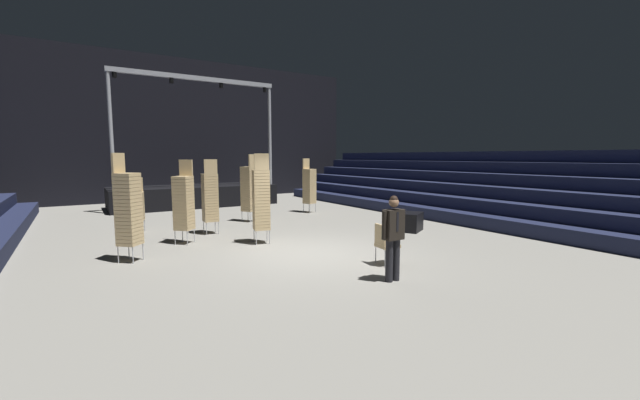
{
  "coord_description": "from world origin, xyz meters",
  "views": [
    {
      "loc": [
        -5.02,
        -8.27,
        2.48
      ],
      "look_at": [
        0.09,
        -0.21,
        1.4
      ],
      "focal_mm": 21.69,
      "sensor_mm": 36.0,
      "label": 1
    }
  ],
  "objects_px": {
    "chair_stack_mid_right": "(136,205)",
    "chair_stack_rear_right": "(184,202)",
    "stage_riser": "(195,194)",
    "chair_stack_mid_centre": "(309,186)",
    "loose_chair_near_man": "(385,242)",
    "chair_stack_mid_left": "(249,188)",
    "chair_stack_front_right": "(210,197)",
    "chair_stack_rear_left": "(128,208)",
    "man_with_tie": "(393,233)",
    "chair_stack_front_left": "(261,199)",
    "equipment_road_case": "(411,222)"
  },
  "relations": [
    {
      "from": "chair_stack_front_right",
      "to": "chair_stack_mid_left",
      "type": "relative_size",
      "value": 0.93
    },
    {
      "from": "man_with_tie",
      "to": "equipment_road_case",
      "type": "height_order",
      "value": "man_with_tie"
    },
    {
      "from": "chair_stack_mid_right",
      "to": "chair_stack_front_right",
      "type": "bearing_deg",
      "value": 157.49
    },
    {
      "from": "chair_stack_rear_left",
      "to": "chair_stack_mid_right",
      "type": "bearing_deg",
      "value": -147.21
    },
    {
      "from": "chair_stack_front_left",
      "to": "chair_stack_mid_left",
      "type": "relative_size",
      "value": 1.0
    },
    {
      "from": "man_with_tie",
      "to": "chair_stack_mid_left",
      "type": "relative_size",
      "value": 0.67
    },
    {
      "from": "chair_stack_front_left",
      "to": "chair_stack_mid_centre",
      "type": "relative_size",
      "value": 1.07
    },
    {
      "from": "chair_stack_mid_left",
      "to": "chair_stack_front_left",
      "type": "bearing_deg",
      "value": -138.74
    },
    {
      "from": "loose_chair_near_man",
      "to": "chair_stack_mid_left",
      "type": "bearing_deg",
      "value": -170.06
    },
    {
      "from": "chair_stack_rear_right",
      "to": "equipment_road_case",
      "type": "relative_size",
      "value": 2.66
    },
    {
      "from": "chair_stack_front_right",
      "to": "chair_stack_rear_right",
      "type": "relative_size",
      "value": 1.0
    },
    {
      "from": "chair_stack_mid_right",
      "to": "chair_stack_rear_left",
      "type": "bearing_deg",
      "value": 94.95
    },
    {
      "from": "chair_stack_front_right",
      "to": "stage_riser",
      "type": "bearing_deg",
      "value": 81.61
    },
    {
      "from": "chair_stack_mid_centre",
      "to": "equipment_road_case",
      "type": "xyz_separation_m",
      "value": [
        0.65,
        -5.54,
        -0.89
      ]
    },
    {
      "from": "stage_riser",
      "to": "chair_stack_front_left",
      "type": "xyz_separation_m",
      "value": [
        -0.61,
        -9.61,
        0.66
      ]
    },
    {
      "from": "stage_riser",
      "to": "man_with_tie",
      "type": "relative_size",
      "value": 4.54
    },
    {
      "from": "stage_riser",
      "to": "chair_stack_mid_left",
      "type": "bearing_deg",
      "value": -85.09
    },
    {
      "from": "man_with_tie",
      "to": "loose_chair_near_man",
      "type": "xyz_separation_m",
      "value": [
        0.66,
        0.97,
        -0.44
      ]
    },
    {
      "from": "chair_stack_mid_centre",
      "to": "chair_stack_rear_right",
      "type": "relative_size",
      "value": 1.0
    },
    {
      "from": "chair_stack_mid_centre",
      "to": "loose_chair_near_man",
      "type": "bearing_deg",
      "value": 52.62
    },
    {
      "from": "stage_riser",
      "to": "chair_stack_mid_centre",
      "type": "bearing_deg",
      "value": -53.69
    },
    {
      "from": "chair_stack_mid_right",
      "to": "loose_chair_near_man",
      "type": "distance_m",
      "value": 8.39
    },
    {
      "from": "man_with_tie",
      "to": "chair_stack_rear_left",
      "type": "relative_size",
      "value": 0.67
    },
    {
      "from": "stage_riser",
      "to": "chair_stack_front_right",
      "type": "bearing_deg",
      "value": -100.86
    },
    {
      "from": "man_with_tie",
      "to": "chair_stack_front_right",
      "type": "distance_m",
      "value": 6.9
    },
    {
      "from": "chair_stack_front_left",
      "to": "equipment_road_case",
      "type": "bearing_deg",
      "value": 2.85
    },
    {
      "from": "chair_stack_front_left",
      "to": "chair_stack_mid_right",
      "type": "bearing_deg",
      "value": 141.22
    },
    {
      "from": "chair_stack_rear_left",
      "to": "chair_stack_rear_right",
      "type": "bearing_deg",
      "value": 171.81
    },
    {
      "from": "stage_riser",
      "to": "chair_stack_front_right",
      "type": "distance_m",
      "value": 7.59
    },
    {
      "from": "chair_stack_front_left",
      "to": "chair_stack_mid_left",
      "type": "distance_m",
      "value": 3.88
    },
    {
      "from": "loose_chair_near_man",
      "to": "chair_stack_front_right",
      "type": "bearing_deg",
      "value": -151.08
    },
    {
      "from": "chair_stack_mid_left",
      "to": "chair_stack_mid_right",
      "type": "relative_size",
      "value": 1.43
    },
    {
      "from": "chair_stack_rear_left",
      "to": "equipment_road_case",
      "type": "height_order",
      "value": "chair_stack_rear_left"
    },
    {
      "from": "man_with_tie",
      "to": "loose_chair_near_man",
      "type": "distance_m",
      "value": 1.25
    },
    {
      "from": "stage_riser",
      "to": "chair_stack_mid_centre",
      "type": "distance_m",
      "value": 6.27
    },
    {
      "from": "chair_stack_front_left",
      "to": "loose_chair_near_man",
      "type": "relative_size",
      "value": 2.71
    },
    {
      "from": "chair_stack_mid_right",
      "to": "chair_stack_rear_right",
      "type": "height_order",
      "value": "chair_stack_rear_right"
    },
    {
      "from": "chair_stack_front_right",
      "to": "chair_stack_rear_left",
      "type": "relative_size",
      "value": 0.93
    },
    {
      "from": "stage_riser",
      "to": "man_with_tie",
      "type": "distance_m",
      "value": 14.13
    },
    {
      "from": "chair_stack_front_left",
      "to": "chair_stack_mid_right",
      "type": "height_order",
      "value": "chair_stack_front_left"
    },
    {
      "from": "chair_stack_mid_left",
      "to": "chair_stack_rear_right",
      "type": "distance_m",
      "value": 3.93
    },
    {
      "from": "man_with_tie",
      "to": "chair_stack_mid_right",
      "type": "distance_m",
      "value": 8.94
    },
    {
      "from": "stage_riser",
      "to": "loose_chair_near_man",
      "type": "distance_m",
      "value": 13.18
    },
    {
      "from": "man_with_tie",
      "to": "chair_stack_rear_right",
      "type": "relative_size",
      "value": 0.72
    },
    {
      "from": "chair_stack_mid_right",
      "to": "chair_stack_rear_right",
      "type": "bearing_deg",
      "value": 124.7
    },
    {
      "from": "chair_stack_front_left",
      "to": "chair_stack_mid_centre",
      "type": "bearing_deg",
      "value": 60.57
    },
    {
      "from": "chair_stack_front_left",
      "to": "loose_chair_near_man",
      "type": "height_order",
      "value": "chair_stack_front_left"
    },
    {
      "from": "chair_stack_mid_right",
      "to": "loose_chair_near_man",
      "type": "relative_size",
      "value": 1.9
    },
    {
      "from": "man_with_tie",
      "to": "chair_stack_mid_left",
      "type": "xyz_separation_m",
      "value": [
        0.29,
        8.24,
        0.31
      ]
    },
    {
      "from": "chair_stack_front_left",
      "to": "chair_stack_mid_centre",
      "type": "distance_m",
      "value": 6.29
    }
  ]
}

